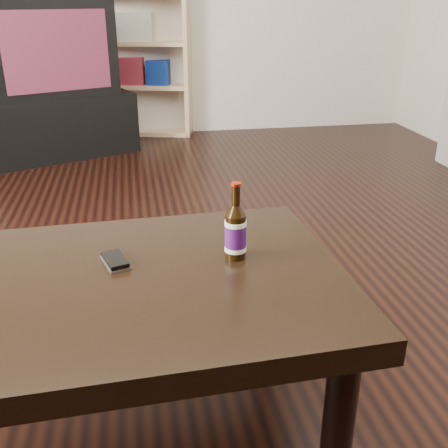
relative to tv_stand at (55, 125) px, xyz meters
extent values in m
cube|color=black|center=(0.52, -2.46, -0.23)|extent=(5.00, 6.00, 0.01)
cube|color=black|center=(0.00, 0.00, 0.00)|extent=(1.23, 0.95, 0.44)
cube|color=black|center=(0.00, 0.00, 0.54)|extent=(1.01, 0.84, 0.65)
cube|color=#A51F00|center=(0.11, -0.25, 0.54)|extent=(0.65, 0.29, 0.52)
cube|color=tan|center=(0.32, 0.69, 0.53)|extent=(0.12, 0.36, 1.49)
cube|color=tan|center=(1.07, 0.50, 0.53)|extent=(0.12, 0.36, 1.49)
cube|color=tan|center=(0.69, 0.59, -0.20)|extent=(0.87, 0.56, 0.03)
cube|color=tan|center=(0.73, 0.75, 0.53)|extent=(0.79, 0.23, 1.49)
cube|color=tan|center=(0.69, 0.59, 0.18)|extent=(0.80, 0.51, 0.03)
cube|color=tan|center=(0.69, 0.59, 0.53)|extent=(0.80, 0.51, 0.03)
cube|color=maroon|center=(0.58, 0.60, 0.31)|extent=(0.32, 0.29, 0.22)
cube|color=navy|center=(0.82, 0.54, 0.30)|extent=(0.24, 0.27, 0.20)
cube|color=beige|center=(0.63, 0.58, 0.65)|extent=(0.39, 0.31, 0.22)
cube|color=black|center=(0.42, -2.90, 0.22)|extent=(1.30, 0.79, 0.06)
cylinder|color=black|center=(0.98, -3.16, -0.01)|extent=(0.08, 0.08, 0.41)
cylinder|color=black|center=(0.96, -2.59, -0.01)|extent=(0.08, 0.08, 0.41)
cylinder|color=black|center=(0.80, -2.83, 0.31)|extent=(0.06, 0.06, 0.12)
cylinder|color=#3C1053|center=(0.80, -2.83, 0.32)|extent=(0.06, 0.06, 0.07)
cylinder|color=#F4EEC9|center=(0.80, -2.83, 0.35)|extent=(0.06, 0.06, 0.01)
cylinder|color=#F4EEC9|center=(0.80, -2.83, 0.28)|extent=(0.06, 0.06, 0.01)
cone|color=black|center=(0.80, -2.83, 0.39)|extent=(0.06, 0.06, 0.03)
cylinder|color=black|center=(0.80, -2.83, 0.43)|extent=(0.02, 0.02, 0.05)
cylinder|color=maroon|center=(0.80, -2.83, 0.46)|extent=(0.03, 0.03, 0.01)
cube|color=silver|center=(0.50, -2.81, 0.26)|extent=(0.08, 0.11, 0.01)
cube|color=black|center=(0.50, -2.81, 0.27)|extent=(0.07, 0.11, 0.01)
cylinder|color=silver|center=(0.50, -2.84, 0.27)|extent=(0.02, 0.02, 0.00)
camera|label=1|loc=(0.56, -4.02, 0.88)|focal=42.00mm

